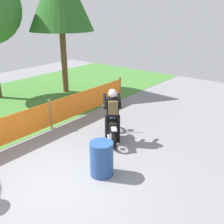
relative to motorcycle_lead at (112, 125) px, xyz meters
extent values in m
cube|color=gray|center=(-2.72, -0.55, -0.46)|extent=(24.00, 24.00, 0.02)
cylinder|color=#997547|center=(-0.72, 2.09, 0.08)|extent=(0.08, 0.08, 1.05)
cylinder|color=#997547|center=(3.27, 2.09, 0.08)|extent=(0.08, 0.08, 1.05)
cube|color=orange|center=(1.27, 2.09, 0.10)|extent=(3.92, 0.02, 0.85)
cylinder|color=brown|center=(2.65, 5.00, 1.01)|extent=(0.28, 0.28, 2.93)
torus|color=black|center=(0.49, 0.45, -0.14)|extent=(0.52, 0.49, 0.61)
cylinder|color=silver|center=(0.49, 0.45, -0.14)|extent=(0.14, 0.13, 0.13)
torus|color=black|center=(-0.50, -0.47, -0.14)|extent=(0.52, 0.49, 0.61)
cylinder|color=silver|center=(-0.50, -0.47, -0.14)|extent=(0.14, 0.13, 0.13)
cube|color=#38383D|center=(-0.04, -0.04, 0.03)|extent=(0.58, 0.56, 0.31)
ellipsoid|color=navy|center=(0.12, 0.11, 0.24)|extent=(0.52, 0.51, 0.21)
cube|color=black|center=(-0.22, -0.21, 0.21)|extent=(0.54, 0.52, 0.10)
cube|color=silver|center=(-0.50, -0.47, 0.19)|extent=(0.36, 0.35, 0.04)
cylinder|color=silver|center=(0.44, 0.41, 0.14)|extent=(0.20, 0.19, 0.55)
sphere|color=white|center=(0.56, 0.51, 0.36)|extent=(0.24, 0.24, 0.17)
cylinder|color=silver|center=(0.42, 0.38, 0.46)|extent=(0.41, 0.44, 0.03)
cylinder|color=silver|center=(-0.35, -0.14, -0.20)|extent=(0.43, 0.41, 0.07)
cylinder|color=black|center=(-0.26, -0.02, -0.02)|extent=(0.21, 0.21, 0.86)
cube|color=black|center=(-0.26, -0.02, -0.39)|extent=(0.27, 0.26, 0.12)
cylinder|color=black|center=(-0.04, -0.26, -0.02)|extent=(0.21, 0.21, 0.86)
cube|color=black|center=(-0.04, -0.26, -0.39)|extent=(0.27, 0.26, 0.12)
cube|color=black|center=(-0.15, -0.14, 0.69)|extent=(0.42, 0.43, 0.56)
cylinder|color=black|center=(-0.17, 0.14, 0.81)|extent=(0.42, 0.40, 0.38)
cylinder|color=black|center=(0.13, -0.18, 0.81)|extent=(0.42, 0.40, 0.38)
sphere|color=white|center=(-0.15, -0.14, 1.12)|extent=(0.35, 0.35, 0.25)
cube|color=black|center=(-0.08, -0.07, 1.12)|extent=(0.14, 0.15, 0.08)
cube|color=brown|center=(-0.27, -0.26, 0.73)|extent=(0.31, 0.31, 0.40)
cylinder|color=navy|center=(-1.74, -1.04, -0.01)|extent=(0.58, 0.58, 0.88)
camera|label=1|loc=(-6.06, -4.74, 3.41)|focal=42.78mm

